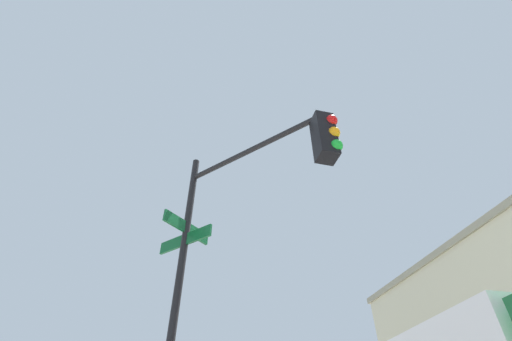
{
  "coord_description": "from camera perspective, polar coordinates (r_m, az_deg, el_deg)",
  "views": [
    {
      "loc": [
        -1.99,
        -7.36,
        1.24
      ],
      "look_at": [
        -6.12,
        -6.32,
        4.75
      ],
      "focal_mm": 24.8,
      "sensor_mm": 36.0,
      "label": 1
    }
  ],
  "objects": [
    {
      "name": "traffic_signal_near",
      "position": [
        5.2,
        -1.88,
        -7.49
      ],
      "size": [
        2.61,
        2.27,
        5.66
      ],
      "color": "black",
      "rests_on": "ground_plane"
    }
  ]
}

